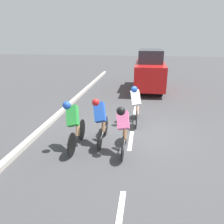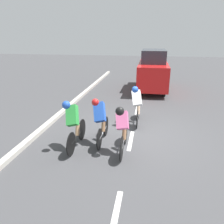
# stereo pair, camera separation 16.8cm
# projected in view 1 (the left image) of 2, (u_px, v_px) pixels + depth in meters

# --- Properties ---
(ground_plane) EXTENTS (60.00, 60.00, 0.00)m
(ground_plane) POSITION_uv_depth(u_px,v_px,m) (132.00, 132.00, 7.71)
(ground_plane) COLOR #424244
(lane_stripe_near) EXTENTS (0.12, 1.40, 0.01)m
(lane_stripe_near) POSITION_uv_depth(u_px,v_px,m) (120.00, 216.00, 4.15)
(lane_stripe_near) COLOR white
(lane_stripe_near) RESTS_ON ground
(lane_stripe_mid) EXTENTS (0.12, 1.40, 0.01)m
(lane_stripe_mid) POSITION_uv_depth(u_px,v_px,m) (131.00, 140.00, 7.14)
(lane_stripe_mid) COLOR white
(lane_stripe_mid) RESTS_ON ground
(lane_stripe_far) EXTENTS (0.12, 1.40, 0.01)m
(lane_stripe_far) POSITION_uv_depth(u_px,v_px,m) (135.00, 109.00, 10.12)
(lane_stripe_far) COLOR white
(lane_stripe_far) RESTS_ON ground
(curb) EXTENTS (0.20, 26.28, 0.14)m
(curb) POSITION_uv_depth(u_px,v_px,m) (38.00, 132.00, 7.55)
(curb) COLOR #B7B2A8
(curb) RESTS_ON ground
(cyclist_pink) EXTENTS (0.41, 1.71, 1.47)m
(cyclist_pink) POSITION_uv_depth(u_px,v_px,m) (123.00, 127.00, 6.17)
(cyclist_pink) COLOR black
(cyclist_pink) RESTS_ON ground
(cyclist_blue) EXTENTS (0.46, 1.66, 1.52)m
(cyclist_blue) POSITION_uv_depth(u_px,v_px,m) (101.00, 119.00, 6.73)
(cyclist_blue) COLOR black
(cyclist_blue) RESTS_ON ground
(cyclist_white) EXTENTS (0.45, 1.65, 1.52)m
(cyclist_white) POSITION_uv_depth(u_px,v_px,m) (136.00, 103.00, 8.25)
(cyclist_white) COLOR black
(cyclist_white) RESTS_ON ground
(cyclist_green) EXTENTS (0.45, 1.72, 1.55)m
(cyclist_green) POSITION_uv_depth(u_px,v_px,m) (74.00, 123.00, 6.38)
(cyclist_green) COLOR black
(cyclist_green) RESTS_ON ground
(support_car) EXTENTS (1.70, 4.43, 2.42)m
(support_car) POSITION_uv_depth(u_px,v_px,m) (150.00, 71.00, 13.35)
(support_car) COLOR black
(support_car) RESTS_ON ground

